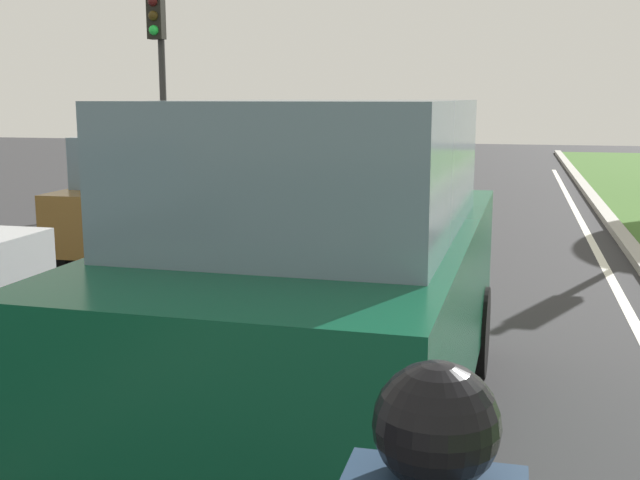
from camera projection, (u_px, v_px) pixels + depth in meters
ground_plane at (336, 267)px, 10.78m from camera, size 60.00×60.00×0.00m
lane_line_center at (287, 264)px, 10.94m from camera, size 0.12×32.00×0.01m
lane_line_right_edge at (613, 281)px, 9.93m from camera, size 0.12×32.00×0.01m
car_suv_ahead at (325, 274)px, 5.11m from camera, size 2.05×4.54×2.28m
car_hatchback_far at (158, 197)px, 11.26m from camera, size 1.77×3.72×1.78m
traffic_light_overhead_left at (159, 57)px, 16.08m from camera, size 0.32×0.50×4.63m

